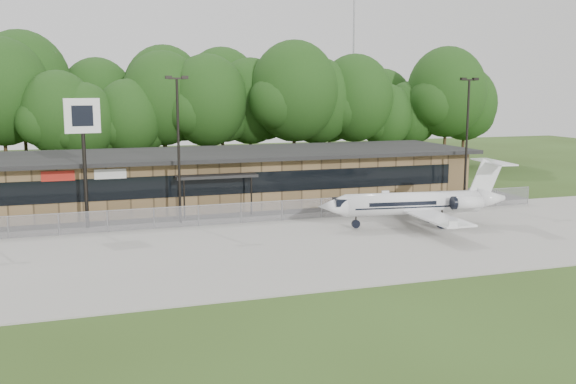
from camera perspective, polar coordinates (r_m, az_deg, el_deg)
name	(u,v)px	position (r m, az deg, el deg)	size (l,w,h in m)	color
ground	(337,284)	(31.43, 4.37, -8.16)	(160.00, 160.00, 0.00)	#304518
apron	(286,245)	(38.66, -0.20, -4.78)	(64.00, 18.00, 0.08)	#9E9B93
parking_lot	(240,211)	(49.47, -4.33, -1.73)	(50.00, 9.00, 0.06)	#383835
terminal	(226,176)	(53.39, -5.51, 1.39)	(41.00, 11.65, 4.30)	olive
fence	(255,212)	(45.05, -2.96, -1.83)	(46.00, 0.04, 1.52)	gray
treeline	(188,106)	(70.67, -8.84, 7.54)	(72.00, 12.00, 15.00)	#133711
radio_mast	(353,64)	(82.87, 5.83, 11.28)	(0.20, 0.20, 25.00)	gray
light_pole_mid	(178,139)	(44.80, -9.72, 4.71)	(1.55, 0.30, 10.23)	black
light_pole_right	(467,132)	(53.29, 15.64, 5.19)	(1.55, 0.30, 10.23)	black
business_jet	(419,204)	(44.45, 11.57, -1.04)	(13.49, 12.06, 4.54)	white
pole_sign	(83,130)	(44.56, -17.77, 5.30)	(2.30, 0.52, 8.74)	black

